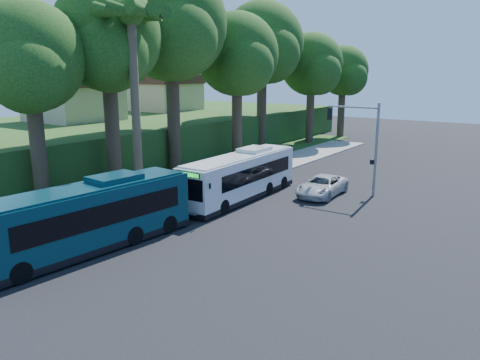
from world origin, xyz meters
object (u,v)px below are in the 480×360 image
Objects in this scene: teal_bus at (85,217)px; bus_shelter at (134,184)px; pickup at (322,186)px; white_bus at (241,176)px.

bus_shelter is at bearing 122.53° from teal_bus.
white_bus is at bearing -139.51° from pickup.
bus_shelter is 7.45m from teal_bus.
bus_shelter is 7.81m from white_bus.
teal_bus is (-0.76, -13.16, 0.08)m from white_bus.
white_bus is 13.19m from teal_bus.
teal_bus reaches higher than bus_shelter.
teal_bus is at bearing -94.95° from white_bus.
pickup is (5.33, 17.36, -1.07)m from teal_bus.
white_bus is at bearing 91.50° from teal_bus.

